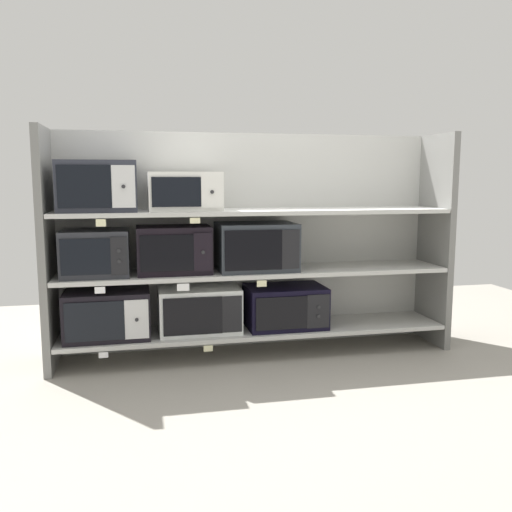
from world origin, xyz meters
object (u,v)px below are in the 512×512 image
object	(u,v)px
microwave_1	(199,310)
microwave_3	(96,253)
microwave_5	(256,247)
microwave_0	(108,314)
microwave_6	(98,186)
microwave_7	(185,191)
microwave_2	(285,306)
microwave_4	(174,250)

from	to	relation	value
microwave_1	microwave_3	xyz separation A→B (m)	(-0.70, 0.00, 0.43)
microwave_5	microwave_0	bearing A→B (deg)	179.99
microwave_1	microwave_5	xyz separation A→B (m)	(0.41, -0.00, 0.44)
microwave_1	microwave_6	distance (m)	1.10
microwave_5	microwave_7	bearing A→B (deg)	179.96
microwave_2	microwave_4	distance (m)	0.92
microwave_3	microwave_7	world-z (taller)	microwave_7
microwave_0	microwave_4	bearing A→B (deg)	0.02
microwave_0	microwave_6	size ratio (longest dim) A/B	1.12
microwave_6	microwave_7	size ratio (longest dim) A/B	1.02
microwave_5	microwave_6	distance (m)	1.16
microwave_3	microwave_4	size ratio (longest dim) A/B	0.87
microwave_0	microwave_6	distance (m)	0.87
microwave_0	microwave_2	size ratio (longest dim) A/B	0.99
microwave_6	microwave_5	bearing A→B (deg)	-0.00
microwave_0	microwave_3	world-z (taller)	microwave_3
microwave_7	microwave_6	bearing A→B (deg)	-179.98
microwave_1	microwave_7	bearing A→B (deg)	179.80
microwave_0	microwave_2	bearing A→B (deg)	0.00
microwave_6	microwave_7	world-z (taller)	microwave_6
microwave_0	microwave_3	bearing A→B (deg)	179.91
microwave_2	microwave_3	size ratio (longest dim) A/B	1.29
microwave_6	microwave_2	bearing A→B (deg)	0.00
microwave_4	microwave_6	xyz separation A→B (m)	(-0.49, -0.00, 0.44)
microwave_0	microwave_6	bearing A→B (deg)	-179.94
microwave_3	microwave_4	world-z (taller)	microwave_4
microwave_0	microwave_1	distance (m)	0.63
microwave_2	microwave_6	bearing A→B (deg)	-180.00
microwave_0	microwave_2	distance (m)	1.27
microwave_5	microwave_2	bearing A→B (deg)	0.05
microwave_5	microwave_1	bearing A→B (deg)	180.00
microwave_0	microwave_3	xyz separation A→B (m)	(-0.06, 0.00, 0.43)
microwave_7	microwave_3	bearing A→B (deg)	-179.99
microwave_0	microwave_4	world-z (taller)	microwave_4
microwave_3	microwave_5	world-z (taller)	microwave_5
microwave_5	microwave_7	world-z (taller)	microwave_7
microwave_4	microwave_6	size ratio (longest dim) A/B	1.00
microwave_0	microwave_4	xyz separation A→B (m)	(0.46, 0.00, 0.43)
microwave_1	microwave_6	size ratio (longest dim) A/B	1.13
microwave_3	microwave_4	bearing A→B (deg)	0.01
microwave_2	microwave_3	distance (m)	1.40
microwave_6	microwave_4	bearing A→B (deg)	0.02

